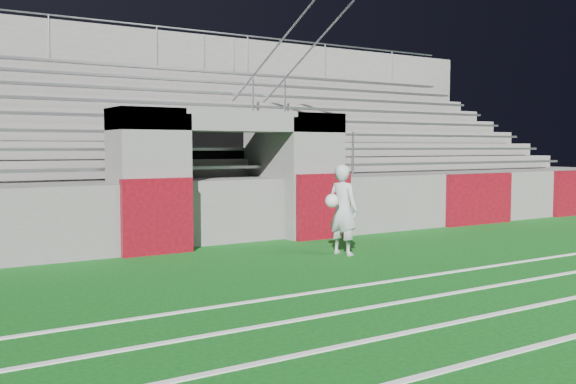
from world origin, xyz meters
TOP-DOWN VIEW (x-y plane):
  - ground at (0.00, 0.00)m, footprint 90.00×90.00m
  - stadium_structure at (0.00, 7.97)m, footprint 26.00×8.48m
  - goalkeeper_with_ball at (0.93, 1.17)m, footprint 0.69×0.66m

SIDE VIEW (x-z plane):
  - ground at x=0.00m, z-range 0.00..0.00m
  - goalkeeper_with_ball at x=0.93m, z-range 0.01..1.60m
  - stadium_structure at x=0.00m, z-range -1.22..4.20m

